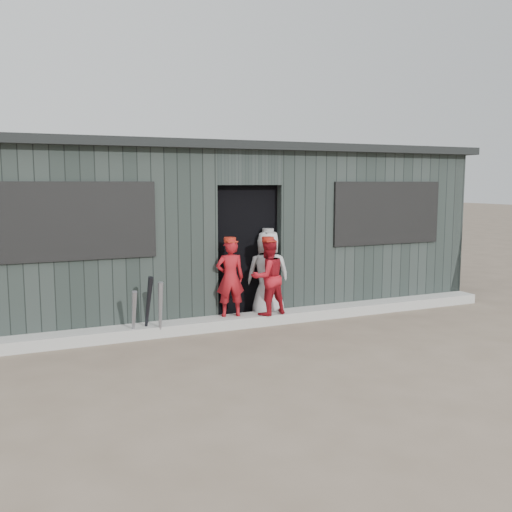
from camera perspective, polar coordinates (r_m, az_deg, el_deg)
name	(u,v)px	position (r m, az deg, el deg)	size (l,w,h in m)	color
ground	(319,360)	(6.73, 6.33, -10.29)	(80.00, 80.00, 0.00)	brown
curb	(255,319)	(8.27, -0.06, -6.35)	(8.00, 0.36, 0.15)	#A3A39E
bat_left	(134,315)	(7.52, -12.12, -5.83)	(0.07, 0.07, 0.70)	gray
bat_mid	(160,310)	(7.55, -9.55, -5.37)	(0.07, 0.07, 0.77)	gray
bat_right	(148,307)	(7.58, -10.75, -5.05)	(0.07, 0.07, 0.87)	black
player_red_left	(230,278)	(8.05, -2.61, -2.20)	(0.40, 0.26, 1.10)	maroon
player_red_right	(268,277)	(8.14, 1.19, -2.10)	(0.53, 0.42, 1.10)	#A3141E
player_grey_back	(268,275)	(8.49, 1.20, -1.91)	(0.65, 0.43, 1.34)	#AFAFAF
dugout	(215,227)	(9.63, -4.12, 2.88)	(8.30, 3.30, 2.62)	black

